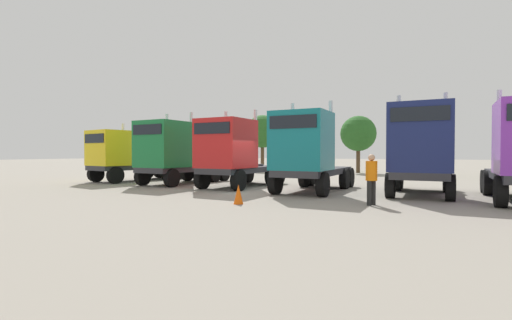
{
  "coord_description": "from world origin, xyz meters",
  "views": [
    {
      "loc": [
        7.54,
        -15.63,
        1.88
      ],
      "look_at": [
        -1.7,
        2.33,
        1.48
      ],
      "focal_mm": 25.59,
      "sensor_mm": 36.0,
      "label": 1
    }
  ],
  "objects_px": {
    "semi_truck_yellow": "(123,155)",
    "semi_truck_red": "(232,152)",
    "visitor_in_hivis": "(371,176)",
    "traffic_cone_near": "(238,194)",
    "semi_truck_navy": "(421,149)",
    "semi_truck_teal": "(307,152)",
    "semi_truck_green": "(171,152)"
  },
  "relations": [
    {
      "from": "semi_truck_green",
      "to": "traffic_cone_near",
      "type": "height_order",
      "value": "semi_truck_green"
    },
    {
      "from": "semi_truck_teal",
      "to": "visitor_in_hivis",
      "type": "bearing_deg",
      "value": 50.88
    },
    {
      "from": "semi_truck_green",
      "to": "semi_truck_red",
      "type": "relative_size",
      "value": 1.05
    },
    {
      "from": "semi_truck_navy",
      "to": "traffic_cone_near",
      "type": "bearing_deg",
      "value": -47.92
    },
    {
      "from": "semi_truck_yellow",
      "to": "semi_truck_teal",
      "type": "relative_size",
      "value": 1.05
    },
    {
      "from": "semi_truck_teal",
      "to": "traffic_cone_near",
      "type": "distance_m",
      "value": 4.97
    },
    {
      "from": "semi_truck_red",
      "to": "semi_truck_navy",
      "type": "height_order",
      "value": "semi_truck_navy"
    },
    {
      "from": "visitor_in_hivis",
      "to": "traffic_cone_near",
      "type": "bearing_deg",
      "value": -134.97
    },
    {
      "from": "semi_truck_red",
      "to": "semi_truck_teal",
      "type": "xyz_separation_m",
      "value": [
        4.36,
        -0.51,
        0.0
      ]
    },
    {
      "from": "semi_truck_red",
      "to": "visitor_in_hivis",
      "type": "bearing_deg",
      "value": 68.67
    },
    {
      "from": "semi_truck_yellow",
      "to": "semi_truck_red",
      "type": "height_order",
      "value": "semi_truck_red"
    },
    {
      "from": "semi_truck_red",
      "to": "visitor_in_hivis",
      "type": "xyz_separation_m",
      "value": [
        7.73,
        -3.23,
        -0.84
      ]
    },
    {
      "from": "semi_truck_yellow",
      "to": "semi_truck_green",
      "type": "relative_size",
      "value": 1.04
    },
    {
      "from": "semi_truck_yellow",
      "to": "semi_truck_red",
      "type": "relative_size",
      "value": 1.09
    },
    {
      "from": "semi_truck_yellow",
      "to": "semi_truck_navy",
      "type": "xyz_separation_m",
      "value": [
        17.72,
        -0.16,
        0.32
      ]
    },
    {
      "from": "semi_truck_red",
      "to": "traffic_cone_near",
      "type": "relative_size",
      "value": 8.41
    },
    {
      "from": "semi_truck_teal",
      "to": "visitor_in_hivis",
      "type": "height_order",
      "value": "semi_truck_teal"
    },
    {
      "from": "semi_truck_red",
      "to": "semi_truck_teal",
      "type": "bearing_deg",
      "value": 84.67
    },
    {
      "from": "semi_truck_teal",
      "to": "semi_truck_navy",
      "type": "xyz_separation_m",
      "value": [
        4.78,
        0.84,
        0.13
      ]
    },
    {
      "from": "visitor_in_hivis",
      "to": "traffic_cone_near",
      "type": "distance_m",
      "value": 4.83
    },
    {
      "from": "semi_truck_red",
      "to": "semi_truck_navy",
      "type": "relative_size",
      "value": 1.06
    },
    {
      "from": "visitor_in_hivis",
      "to": "traffic_cone_near",
      "type": "height_order",
      "value": "visitor_in_hivis"
    },
    {
      "from": "semi_truck_yellow",
      "to": "semi_truck_navy",
      "type": "height_order",
      "value": "semi_truck_navy"
    },
    {
      "from": "semi_truck_green",
      "to": "traffic_cone_near",
      "type": "xyz_separation_m",
      "value": [
        7.56,
        -5.18,
        -1.54
      ]
    },
    {
      "from": "semi_truck_navy",
      "to": "visitor_in_hivis",
      "type": "height_order",
      "value": "semi_truck_navy"
    },
    {
      "from": "semi_truck_teal",
      "to": "semi_truck_yellow",
      "type": "bearing_deg",
      "value": -94.6
    },
    {
      "from": "semi_truck_navy",
      "to": "semi_truck_green",
      "type": "bearing_deg",
      "value": -90.03
    },
    {
      "from": "traffic_cone_near",
      "to": "semi_truck_navy",
      "type": "bearing_deg",
      "value": 43.26
    },
    {
      "from": "semi_truck_yellow",
      "to": "semi_truck_green",
      "type": "height_order",
      "value": "semi_truck_green"
    },
    {
      "from": "visitor_in_hivis",
      "to": "semi_truck_navy",
      "type": "bearing_deg",
      "value": 89.97
    },
    {
      "from": "semi_truck_green",
      "to": "semi_truck_navy",
      "type": "height_order",
      "value": "semi_truck_navy"
    },
    {
      "from": "traffic_cone_near",
      "to": "semi_truck_teal",
      "type": "bearing_deg",
      "value": 77.57
    }
  ]
}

